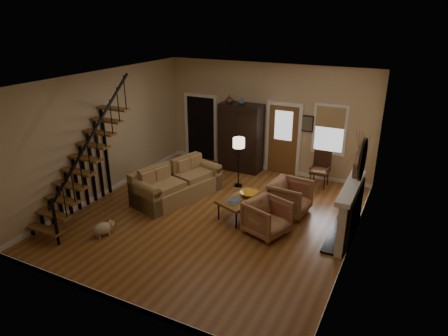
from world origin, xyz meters
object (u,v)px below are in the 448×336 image
at_px(sofa, 177,182).
at_px(armchair_left, 267,218).
at_px(floor_lamp, 239,163).
at_px(side_chair, 320,170).
at_px(coffee_table, 244,207).
at_px(armoire, 241,138).
at_px(armchair_right, 290,198).

bearing_deg(sofa, armchair_left, 2.49).
relative_size(floor_lamp, side_chair, 1.41).
bearing_deg(armchair_left, sofa, 95.86).
xyz_separation_m(coffee_table, side_chair, (1.18, 2.60, 0.26)).
xyz_separation_m(armoire, armchair_left, (2.15, -3.30, -0.65)).
xyz_separation_m(sofa, coffee_table, (2.01, -0.15, -0.20)).
relative_size(armchair_left, armchair_right, 0.94).
relative_size(sofa, side_chair, 2.35).
height_order(armchair_right, side_chair, side_chair).
xyz_separation_m(coffee_table, armchair_right, (0.94, 0.66, 0.17)).
distance_m(armchair_right, side_chair, 1.95).
height_order(floor_lamp, side_chair, floor_lamp).
relative_size(coffee_table, armchair_left, 1.48).
relative_size(coffee_table, side_chair, 1.27).
bearing_deg(side_chair, armchair_left, -97.34).
xyz_separation_m(coffee_table, floor_lamp, (-0.88, 1.58, 0.47)).
bearing_deg(armchair_left, floor_lamp, 57.72).
relative_size(armoire, side_chair, 2.06).
xyz_separation_m(armoire, floor_lamp, (0.49, -1.21, -0.33)).
distance_m(armchair_right, floor_lamp, 2.06).
distance_m(armoire, armchair_right, 3.20).
relative_size(armchair_right, side_chair, 0.90).
height_order(coffee_table, side_chair, side_chair).
bearing_deg(side_chair, floor_lamp, -153.84).
bearing_deg(coffee_table, side_chair, 65.53).
bearing_deg(armoire, coffee_table, -63.94).
bearing_deg(floor_lamp, sofa, -128.25).
relative_size(coffee_table, armchair_right, 1.40).
xyz_separation_m(sofa, floor_lamp, (1.13, 1.43, 0.27)).
height_order(coffee_table, floor_lamp, floor_lamp).
distance_m(armoire, sofa, 2.78).
distance_m(armoire, armchair_left, 3.99).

